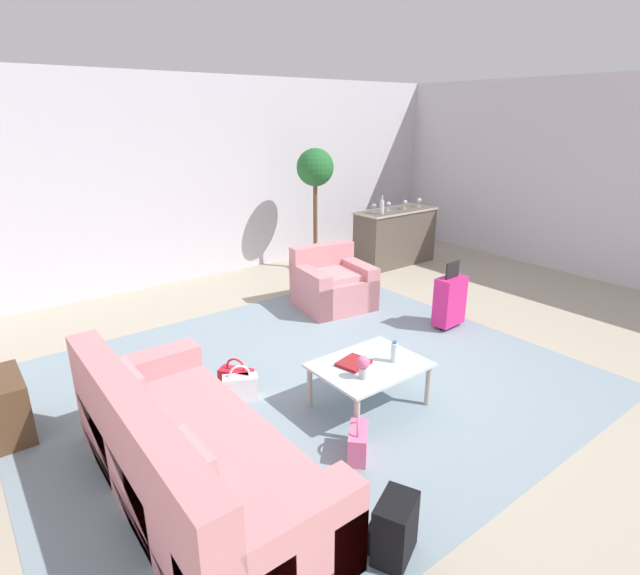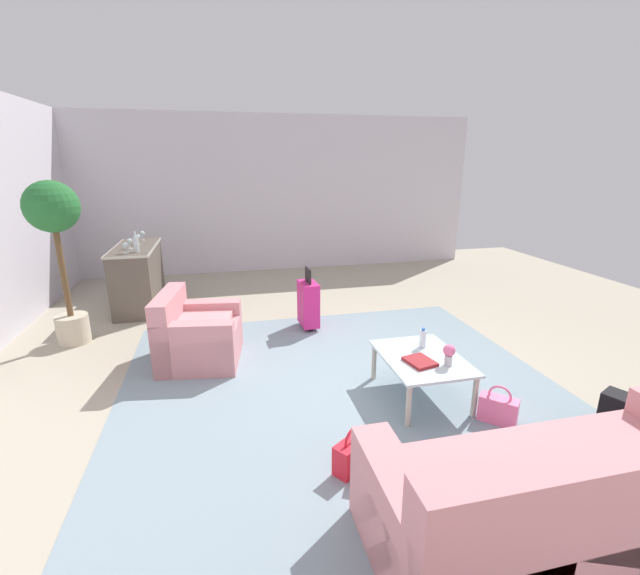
{
  "view_description": "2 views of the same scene",
  "coord_description": "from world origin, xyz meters",
  "px_view_note": "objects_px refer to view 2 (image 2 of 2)",
  "views": [
    {
      "loc": [
        -3.17,
        -3.36,
        2.53
      ],
      "look_at": [
        -0.24,
        0.43,
        0.85
      ],
      "focal_mm": 28.0,
      "sensor_mm": 36.0,
      "label": 1
    },
    {
      "loc": [
        -3.81,
        1.3,
        2.23
      ],
      "look_at": [
        0.11,
        0.38,
        1.03
      ],
      "focal_mm": 24.0,
      "sensor_mm": 36.0,
      "label": 2
    }
  ],
  "objects_px": {
    "backpack_black": "(620,419)",
    "potted_ficus": "(56,233)",
    "handbag_white": "(373,454)",
    "handbag_red": "(353,454)",
    "bar_console": "(138,276)",
    "wine_glass_left_of_centre": "(130,241)",
    "flower_vase": "(449,353)",
    "wine_glass_leftmost": "(125,246)",
    "wine_bottle_clear": "(136,244)",
    "suitcase_magenta": "(308,303)",
    "wine_glass_right_of_centre": "(138,237)",
    "handbag_pink": "(498,409)",
    "armchair": "(195,337)",
    "coffee_table": "(422,362)",
    "wine_glass_rightmost": "(142,234)",
    "water_bottle": "(423,338)",
    "couch": "(577,508)",
    "coffee_table_book": "(420,362)"
  },
  "relations": [
    {
      "from": "backpack_black",
      "to": "potted_ficus",
      "type": "distance_m",
      "value": 6.05
    },
    {
      "from": "handbag_white",
      "to": "handbag_red",
      "type": "height_order",
      "value": "same"
    },
    {
      "from": "bar_console",
      "to": "wine_glass_left_of_centre",
      "type": "distance_m",
      "value": 0.6
    },
    {
      "from": "flower_vase",
      "to": "handbag_white",
      "type": "distance_m",
      "value": 1.23
    },
    {
      "from": "handbag_white",
      "to": "handbag_red",
      "type": "xyz_separation_m",
      "value": [
        0.04,
        0.14,
        0.0
      ]
    },
    {
      "from": "bar_console",
      "to": "wine_glass_leftmost",
      "type": "height_order",
      "value": "wine_glass_leftmost"
    },
    {
      "from": "wine_bottle_clear",
      "to": "suitcase_magenta",
      "type": "height_order",
      "value": "wine_bottle_clear"
    },
    {
      "from": "wine_glass_right_of_centre",
      "to": "handbag_white",
      "type": "distance_m",
      "value": 5.16
    },
    {
      "from": "wine_glass_right_of_centre",
      "to": "handbag_pink",
      "type": "distance_m",
      "value": 5.6
    },
    {
      "from": "wine_bottle_clear",
      "to": "backpack_black",
      "type": "xyz_separation_m",
      "value": [
        -4.04,
        -4.28,
        -0.89
      ]
    },
    {
      "from": "wine_glass_leftmost",
      "to": "armchair",
      "type": "bearing_deg",
      "value": -150.29
    },
    {
      "from": "wine_glass_left_of_centre",
      "to": "coffee_table",
      "type": "bearing_deg",
      "value": -136.79
    },
    {
      "from": "wine_glass_leftmost",
      "to": "wine_glass_rightmost",
      "type": "bearing_deg",
      "value": -3.63
    },
    {
      "from": "handbag_white",
      "to": "potted_ficus",
      "type": "distance_m",
      "value": 4.41
    },
    {
      "from": "handbag_red",
      "to": "wine_glass_right_of_centre",
      "type": "bearing_deg",
      "value": 25.17
    },
    {
      "from": "flower_vase",
      "to": "bar_console",
      "type": "height_order",
      "value": "bar_console"
    },
    {
      "from": "water_bottle",
      "to": "potted_ficus",
      "type": "distance_m",
      "value": 4.38
    },
    {
      "from": "wine_glass_right_of_centre",
      "to": "handbag_white",
      "type": "bearing_deg",
      "value": -153.53
    },
    {
      "from": "wine_glass_right_of_centre",
      "to": "suitcase_magenta",
      "type": "bearing_deg",
      "value": -125.25
    },
    {
      "from": "wine_glass_leftmost",
      "to": "suitcase_magenta",
      "type": "xyz_separation_m",
      "value": [
        -0.98,
        -2.42,
        -0.71
      ]
    },
    {
      "from": "handbag_red",
      "to": "potted_ficus",
      "type": "distance_m",
      "value": 4.29
    },
    {
      "from": "wine_glass_right_of_centre",
      "to": "wine_glass_rightmost",
      "type": "height_order",
      "value": "same"
    },
    {
      "from": "water_bottle",
      "to": "suitcase_magenta",
      "type": "bearing_deg",
      "value": 23.96
    },
    {
      "from": "flower_vase",
      "to": "handbag_red",
      "type": "bearing_deg",
      "value": 119.42
    },
    {
      "from": "bar_console",
      "to": "suitcase_magenta",
      "type": "bearing_deg",
      "value": -122.01
    },
    {
      "from": "water_bottle",
      "to": "wine_bottle_clear",
      "type": "distance_m",
      "value": 4.23
    },
    {
      "from": "coffee_table",
      "to": "water_bottle",
      "type": "height_order",
      "value": "water_bottle"
    },
    {
      "from": "handbag_red",
      "to": "backpack_black",
      "type": "distance_m",
      "value": 2.24
    },
    {
      "from": "couch",
      "to": "wine_glass_left_of_centre",
      "type": "relative_size",
      "value": 15.32
    },
    {
      "from": "armchair",
      "to": "suitcase_magenta",
      "type": "bearing_deg",
      "value": -64.75
    },
    {
      "from": "bar_console",
      "to": "wine_glass_leftmost",
      "type": "distance_m",
      "value": 0.77
    },
    {
      "from": "handbag_red",
      "to": "water_bottle",
      "type": "bearing_deg",
      "value": -45.23
    },
    {
      "from": "couch",
      "to": "handbag_red",
      "type": "distance_m",
      "value": 1.43
    },
    {
      "from": "suitcase_magenta",
      "to": "handbag_red",
      "type": "relative_size",
      "value": 2.37
    },
    {
      "from": "suitcase_magenta",
      "to": "backpack_black",
      "type": "height_order",
      "value": "suitcase_magenta"
    },
    {
      "from": "handbag_white",
      "to": "couch",
      "type": "bearing_deg",
      "value": -135.81
    },
    {
      "from": "couch",
      "to": "suitcase_magenta",
      "type": "relative_size",
      "value": 2.78
    },
    {
      "from": "couch",
      "to": "handbag_white",
      "type": "relative_size",
      "value": 6.61
    },
    {
      "from": "wine_glass_left_of_centre",
      "to": "potted_ficus",
      "type": "xyz_separation_m",
      "value": [
        -1.13,
        0.57,
        0.33
      ]
    },
    {
      "from": "couch",
      "to": "water_bottle",
      "type": "distance_m",
      "value": 2.01
    },
    {
      "from": "suitcase_magenta",
      "to": "wine_glass_right_of_centre",
      "type": "bearing_deg",
      "value": 54.75
    },
    {
      "from": "potted_ficus",
      "to": "backpack_black",
      "type": "bearing_deg",
      "value": -122.7
    },
    {
      "from": "coffee_table",
      "to": "handbag_pink",
      "type": "distance_m",
      "value": 0.77
    },
    {
      "from": "wine_glass_rightmost",
      "to": "backpack_black",
      "type": "bearing_deg",
      "value": -139.13
    },
    {
      "from": "wine_glass_leftmost",
      "to": "potted_ficus",
      "type": "distance_m",
      "value": 1.03
    },
    {
      "from": "wine_glass_rightmost",
      "to": "suitcase_magenta",
      "type": "bearing_deg",
      "value": -130.59
    },
    {
      "from": "wine_glass_left_of_centre",
      "to": "handbag_red",
      "type": "relative_size",
      "value": 0.43
    },
    {
      "from": "coffee_table_book",
      "to": "handbag_red",
      "type": "distance_m",
      "value": 1.17
    },
    {
      "from": "wine_glass_left_of_centre",
      "to": "wine_glass_rightmost",
      "type": "height_order",
      "value": "same"
    },
    {
      "from": "coffee_table_book",
      "to": "wine_glass_right_of_centre",
      "type": "height_order",
      "value": "wine_glass_right_of_centre"
    }
  ]
}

